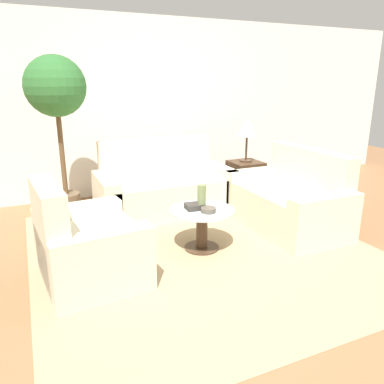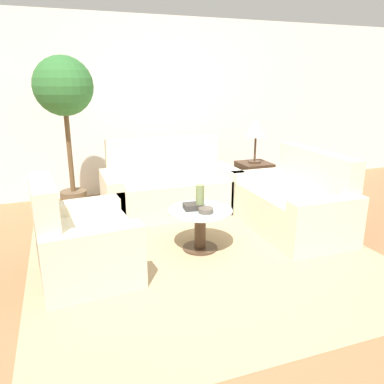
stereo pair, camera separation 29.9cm
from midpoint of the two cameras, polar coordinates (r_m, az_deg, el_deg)
The scene contains 13 objects.
ground_plane at distance 3.44m, azimuth 6.57°, elevation -12.88°, with size 14.00×14.00×0.00m, color #8E603D.
wall_back at distance 5.83m, azimuth -6.19°, elevation 12.70°, with size 10.00×0.06×2.60m.
rug at distance 3.96m, azimuth 3.41°, elevation -8.60°, with size 3.35×3.47×0.01m.
sofa_main at distance 5.04m, azimuth -1.81°, elevation 0.56°, with size 1.75×0.88×0.94m.
armchair at distance 3.46m, azimuth -14.54°, elevation -7.75°, with size 0.90×1.06×0.90m.
loveseat at distance 4.59m, azimuth 17.23°, elevation -1.85°, with size 0.85×1.50×0.92m.
coffee_table at distance 3.85m, azimuth 3.48°, elevation -4.88°, with size 0.66×0.66×0.43m.
side_table at distance 5.53m, azimuth 10.89°, elevation 1.58°, with size 0.44×0.44×0.56m.
table_lamp at distance 5.39m, azimuth 11.33°, elevation 9.37°, with size 0.29×0.29×0.62m.
potted_plant at distance 4.75m, azimuth -17.12°, elevation 13.35°, with size 0.70×0.70×1.98m.
vase at distance 3.77m, azimuth 3.49°, elevation -0.82°, with size 0.09×0.09×0.26m.
bowl at distance 3.71m, azimuth 4.44°, elevation -2.84°, with size 0.15×0.15×0.05m.
book_stack at distance 3.80m, azimuth 2.32°, elevation -2.24°, with size 0.18×0.16×0.06m.
Camera 2 is at (-1.22, -2.73, 1.69)m, focal length 35.00 mm.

